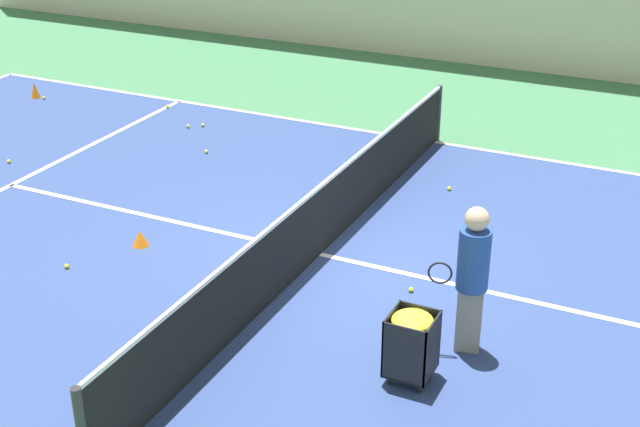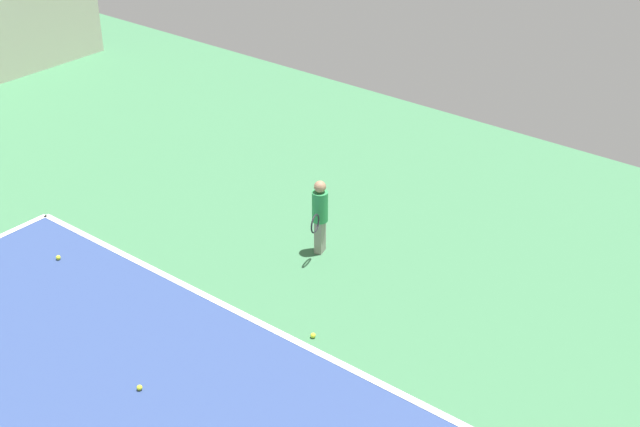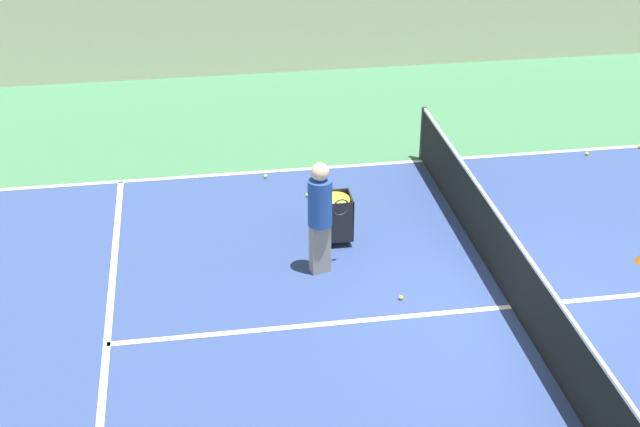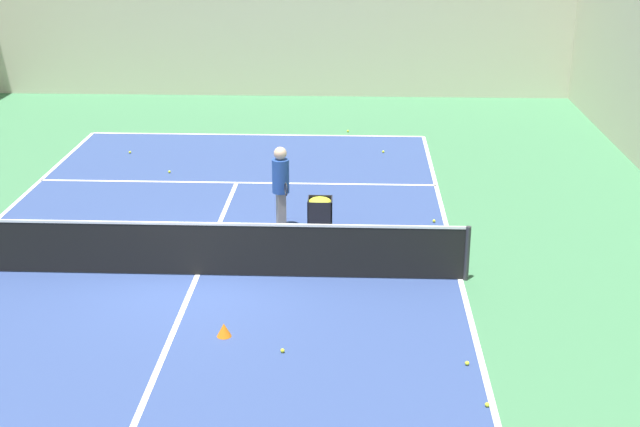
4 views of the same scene
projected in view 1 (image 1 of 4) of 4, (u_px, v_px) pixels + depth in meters
ground_plane at (320, 255)px, 12.74m from camera, size 36.06×36.06×0.00m
court_playing_area at (320, 254)px, 12.74m from camera, size 10.10×21.02×0.00m
line_sideline_left at (435, 142)px, 16.86m from camera, size 0.10×21.02×0.00m
line_service_near at (11, 185)px, 15.00m from camera, size 10.10×0.10×0.00m
line_centre_service at (320, 254)px, 12.74m from camera, size 0.10×11.56×0.00m
tennis_net at (320, 219)px, 12.50m from camera, size 10.40×0.10×1.08m
coach_at_net at (472, 270)px, 10.12m from camera, size 0.45×0.71×1.85m
ball_cart at (412, 335)px, 9.77m from camera, size 0.52×0.51×0.85m
training_cone_0 at (140, 238)px, 12.94m from camera, size 0.25×0.25×0.23m
training_cone_1 at (35, 90)px, 19.27m from camera, size 0.21×0.21×0.35m
tennis_ball_0 at (188, 126)px, 17.57m from camera, size 0.07×0.07×0.07m
tennis_ball_1 at (44, 98)px, 19.22m from camera, size 0.07×0.07×0.07m
tennis_ball_2 at (411, 290)px, 11.76m from camera, size 0.07×0.07×0.07m
tennis_ball_5 at (449, 188)px, 14.79m from camera, size 0.07×0.07×0.07m
tennis_ball_7 at (67, 266)px, 12.35m from camera, size 0.07×0.07×0.07m
tennis_ball_9 at (206, 152)px, 16.32m from camera, size 0.07×0.07×0.07m
tennis_ball_12 at (203, 125)px, 17.63m from camera, size 0.07×0.07×0.07m
tennis_ball_17 at (167, 106)px, 18.68m from camera, size 0.07×0.07×0.07m
tennis_ball_21 at (9, 161)px, 15.89m from camera, size 0.07×0.07×0.07m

